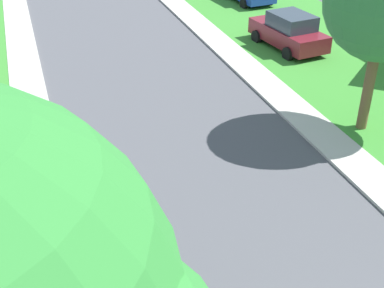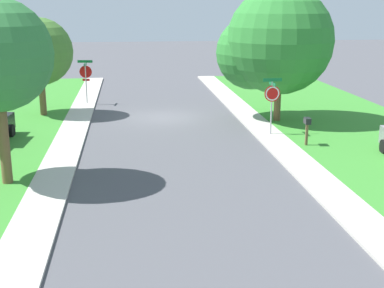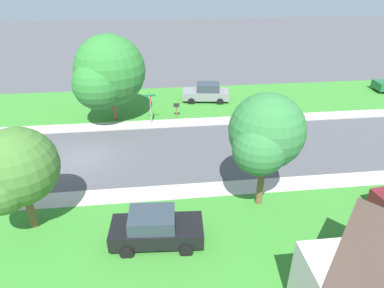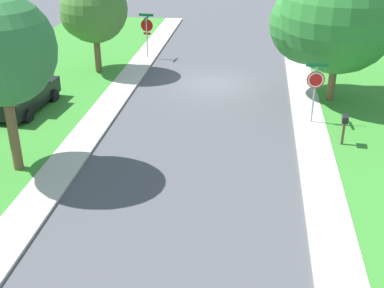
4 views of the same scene
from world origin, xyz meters
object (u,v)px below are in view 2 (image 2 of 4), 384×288
mailbox (307,125)px  stop_sign_far_corner (272,97)px  tree_across_right (273,44)px  tree_corner_large (36,54)px  stop_sign_near_corner (86,75)px

mailbox → stop_sign_far_corner: bearing=-64.0°
tree_across_right → mailbox: 6.17m
tree_across_right → tree_corner_large: bearing=-13.1°
tree_corner_large → stop_sign_far_corner: bearing=152.3°
stop_sign_near_corner → tree_across_right: bearing=149.2°
tree_corner_large → tree_across_right: size_ratio=0.77×
tree_across_right → mailbox: tree_across_right is taller
tree_across_right → mailbox: bearing=92.2°
stop_sign_far_corner → tree_corner_large: 13.28m
stop_sign_near_corner → mailbox: 15.38m
stop_sign_far_corner → mailbox: size_ratio=2.11×
tree_corner_large → stop_sign_near_corner: bearing=-127.4°
tree_corner_large → tree_across_right: 12.86m
tree_corner_large → tree_across_right: bearing=166.9°
stop_sign_near_corner → tree_across_right: tree_across_right is taller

